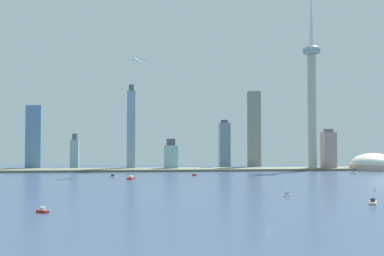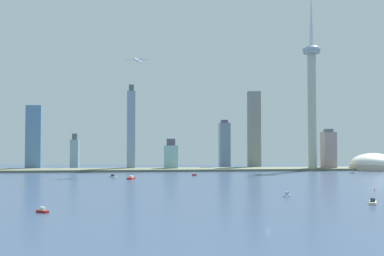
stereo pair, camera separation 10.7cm
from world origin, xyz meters
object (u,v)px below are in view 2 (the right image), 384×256
(boat_0, at_px, (131,178))
(boat_6, at_px, (373,202))
(boat_3, at_px, (194,175))
(skyscraper_4, at_px, (34,138))
(boat_5, at_px, (113,176))
(skyscraper_5, at_px, (254,130))
(boat_4, at_px, (353,173))
(skyscraper_0, at_px, (131,129))
(skyscraper_3, at_px, (75,153))
(skyscraper_1, at_px, (329,150))
(boat_1, at_px, (42,211))
(airplane, at_px, (138,60))
(boat_2, at_px, (287,195))
(channel_buoy_0, at_px, (374,190))
(observation_tower, at_px, (312,87))
(skyscraper_6, at_px, (224,145))
(skyscraper_2, at_px, (171,156))
(channel_buoy_1, at_px, (21,186))
(stadium_dome, at_px, (374,165))

(boat_0, xyz_separation_m, boat_6, (194.64, -266.27, 0.19))
(boat_3, height_order, boat_6, boat_3)
(boat_0, bearing_deg, skyscraper_4, -124.35)
(skyscraper_4, height_order, boat_5, skyscraper_4)
(skyscraper_5, xyz_separation_m, boat_4, (119.07, -160.66, -71.75))
(skyscraper_0, height_order, skyscraper_3, skyscraper_0)
(skyscraper_0, xyz_separation_m, skyscraper_1, (355.51, -32.93, -38.13))
(skyscraper_0, bearing_deg, boat_6, -67.23)
(boat_1, bearing_deg, airplane, -62.85)
(skyscraper_1, distance_m, boat_2, 445.02)
(skyscraper_3, distance_m, channel_buoy_0, 552.50)
(skyscraper_0, xyz_separation_m, skyscraper_4, (-173.96, 15.01, -15.24))
(observation_tower, bearing_deg, boat_4, -71.47)
(boat_1, distance_m, boat_3, 365.91)
(boat_4, bearing_deg, boat_6, -102.43)
(skyscraper_4, bearing_deg, boat_3, -32.95)
(boat_2, bearing_deg, airplane, -99.03)
(boat_1, relative_size, boat_4, 0.75)
(skyscraper_6, relative_size, boat_5, 8.34)
(skyscraper_3, distance_m, skyscraper_6, 283.25)
(skyscraper_0, height_order, boat_2, skyscraper_0)
(skyscraper_4, relative_size, boat_6, 7.46)
(skyscraper_2, height_order, boat_6, skyscraper_2)
(skyscraper_2, bearing_deg, skyscraper_3, 163.71)
(skyscraper_6, xyz_separation_m, channel_buoy_1, (-284.34, -359.34, -43.32))
(stadium_dome, relative_size, boat_6, 5.25)
(observation_tower, distance_m, boat_6, 473.73)
(stadium_dome, height_order, boat_5, stadium_dome)
(airplane, bearing_deg, skyscraper_3, -125.24)
(skyscraper_5, distance_m, boat_4, 212.46)
(skyscraper_3, relative_size, skyscraper_5, 0.45)
(boat_5, xyz_separation_m, boat_6, (221.63, -305.36, 0.45))
(skyscraper_1, distance_m, skyscraper_6, 193.49)
(skyscraper_2, xyz_separation_m, boat_6, (131.68, -463.09, -22.60))
(skyscraper_1, relative_size, skyscraper_3, 1.12)
(skyscraper_0, xyz_separation_m, boat_2, (151.74, -427.13, -71.66))
(skyscraper_6, relative_size, boat_4, 7.33)
(skyscraper_6, xyz_separation_m, channel_buoy_0, (76.07, -430.32, -43.71))
(stadium_dome, bearing_deg, skyscraper_1, 162.41)
(skyscraper_6, relative_size, boat_1, 9.81)
(boat_1, bearing_deg, boat_5, -58.50)
(skyscraper_6, xyz_separation_m, boat_0, (-170.28, -259.11, -43.12))
(skyscraper_3, distance_m, skyscraper_4, 76.86)
(skyscraper_2, relative_size, boat_1, 5.88)
(boat_3, bearing_deg, stadium_dome, 163.12)
(boat_4, distance_m, airplane, 379.76)
(skyscraper_0, relative_size, skyscraper_5, 1.05)
(skyscraper_0, bearing_deg, skyscraper_4, 175.07)
(stadium_dome, distance_m, boat_0, 450.01)
(skyscraper_4, relative_size, airplane, 3.17)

